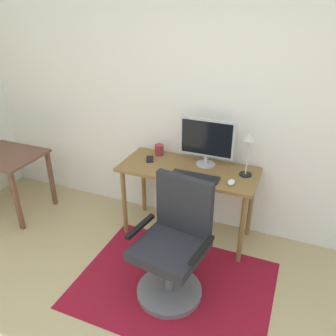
{
  "coord_description": "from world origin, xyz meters",
  "views": [
    {
      "loc": [
        0.81,
        -0.84,
        2.17
      ],
      "look_at": [
        -0.2,
        1.6,
        0.84
      ],
      "focal_mm": 36.55,
      "sensor_mm": 36.0,
      "label": 1
    }
  ],
  "objects_px": {
    "monitor": "(207,139)",
    "cell_phone": "(150,159)",
    "office_chair": "(173,250)",
    "computer_mouse": "(231,182)",
    "coffee_cup": "(159,150)",
    "side_table": "(8,164)",
    "desk_lamp": "(249,146)",
    "desk": "(188,177)",
    "keyboard": "(195,177)"
  },
  "relations": [
    {
      "from": "cell_phone",
      "to": "desk_lamp",
      "type": "height_order",
      "value": "desk_lamp"
    },
    {
      "from": "computer_mouse",
      "to": "office_chair",
      "type": "xyz_separation_m",
      "value": [
        -0.28,
        -0.61,
        -0.35
      ]
    },
    {
      "from": "keyboard",
      "to": "side_table",
      "type": "xyz_separation_m",
      "value": [
        -2.03,
        -0.18,
        -0.17
      ]
    },
    {
      "from": "keyboard",
      "to": "computer_mouse",
      "type": "height_order",
      "value": "computer_mouse"
    },
    {
      "from": "monitor",
      "to": "coffee_cup",
      "type": "height_order",
      "value": "monitor"
    },
    {
      "from": "desk",
      "to": "cell_phone",
      "type": "bearing_deg",
      "value": 175.01
    },
    {
      "from": "computer_mouse",
      "to": "coffee_cup",
      "type": "xyz_separation_m",
      "value": [
        -0.81,
        0.32,
        0.04
      ]
    },
    {
      "from": "computer_mouse",
      "to": "cell_phone",
      "type": "relative_size",
      "value": 0.74
    },
    {
      "from": "side_table",
      "to": "desk",
      "type": "bearing_deg",
      "value": 9.69
    },
    {
      "from": "coffee_cup",
      "to": "office_chair",
      "type": "height_order",
      "value": "office_chair"
    },
    {
      "from": "desk",
      "to": "desk_lamp",
      "type": "height_order",
      "value": "desk_lamp"
    },
    {
      "from": "computer_mouse",
      "to": "desk_lamp",
      "type": "bearing_deg",
      "value": 68.54
    },
    {
      "from": "desk_lamp",
      "to": "office_chair",
      "type": "height_order",
      "value": "desk_lamp"
    },
    {
      "from": "monitor",
      "to": "computer_mouse",
      "type": "bearing_deg",
      "value": -41.42
    },
    {
      "from": "desk_lamp",
      "to": "computer_mouse",
      "type": "bearing_deg",
      "value": -111.46
    },
    {
      "from": "keyboard",
      "to": "desk_lamp",
      "type": "xyz_separation_m",
      "value": [
        0.4,
        0.21,
        0.28
      ]
    },
    {
      "from": "desk",
      "to": "coffee_cup",
      "type": "bearing_deg",
      "value": 154.77
    },
    {
      "from": "coffee_cup",
      "to": "desk_lamp",
      "type": "relative_size",
      "value": 0.27
    },
    {
      "from": "desk",
      "to": "desk_lamp",
      "type": "distance_m",
      "value": 0.64
    },
    {
      "from": "computer_mouse",
      "to": "coffee_cup",
      "type": "distance_m",
      "value": 0.87
    },
    {
      "from": "desk",
      "to": "desk_lamp",
      "type": "xyz_separation_m",
      "value": [
        0.52,
        0.07,
        0.38
      ]
    },
    {
      "from": "monitor",
      "to": "side_table",
      "type": "distance_m",
      "value": 2.14
    },
    {
      "from": "desk_lamp",
      "to": "side_table",
      "type": "height_order",
      "value": "desk_lamp"
    },
    {
      "from": "desk_lamp",
      "to": "office_chair",
      "type": "bearing_deg",
      "value": -114.15
    },
    {
      "from": "monitor",
      "to": "cell_phone",
      "type": "xyz_separation_m",
      "value": [
        -0.54,
        -0.1,
        -0.25
      ]
    },
    {
      "from": "keyboard",
      "to": "desk_lamp",
      "type": "bearing_deg",
      "value": 27.83
    },
    {
      "from": "monitor",
      "to": "coffee_cup",
      "type": "distance_m",
      "value": 0.54
    },
    {
      "from": "computer_mouse",
      "to": "cell_phone",
      "type": "bearing_deg",
      "value": 168.3
    },
    {
      "from": "desk",
      "to": "coffee_cup",
      "type": "height_order",
      "value": "coffee_cup"
    },
    {
      "from": "computer_mouse",
      "to": "monitor",
      "type": "bearing_deg",
      "value": 138.58
    },
    {
      "from": "cell_phone",
      "to": "side_table",
      "type": "xyz_separation_m",
      "value": [
        -1.51,
        -0.36,
        -0.17
      ]
    },
    {
      "from": "monitor",
      "to": "computer_mouse",
      "type": "relative_size",
      "value": 4.93
    },
    {
      "from": "monitor",
      "to": "desk_lamp",
      "type": "xyz_separation_m",
      "value": [
        0.39,
        -0.07,
        0.03
      ]
    },
    {
      "from": "desk",
      "to": "monitor",
      "type": "distance_m",
      "value": 0.4
    },
    {
      "from": "desk",
      "to": "computer_mouse",
      "type": "height_order",
      "value": "computer_mouse"
    },
    {
      "from": "desk",
      "to": "monitor",
      "type": "relative_size",
      "value": 2.5
    },
    {
      "from": "office_chair",
      "to": "cell_phone",
      "type": "bearing_deg",
      "value": 134.53
    },
    {
      "from": "coffee_cup",
      "to": "desk_lamp",
      "type": "distance_m",
      "value": 0.93
    },
    {
      "from": "keyboard",
      "to": "cell_phone",
      "type": "distance_m",
      "value": 0.56
    },
    {
      "from": "desk",
      "to": "coffee_cup",
      "type": "distance_m",
      "value": 0.44
    },
    {
      "from": "cell_phone",
      "to": "office_chair",
      "type": "height_order",
      "value": "office_chair"
    },
    {
      "from": "coffee_cup",
      "to": "monitor",
      "type": "bearing_deg",
      "value": -4.74
    },
    {
      "from": "cell_phone",
      "to": "office_chair",
      "type": "relative_size",
      "value": 0.14
    },
    {
      "from": "keyboard",
      "to": "coffee_cup",
      "type": "height_order",
      "value": "coffee_cup"
    },
    {
      "from": "monitor",
      "to": "cell_phone",
      "type": "relative_size",
      "value": 3.66
    },
    {
      "from": "desk",
      "to": "office_chair",
      "type": "height_order",
      "value": "office_chair"
    },
    {
      "from": "desk",
      "to": "office_chair",
      "type": "distance_m",
      "value": 0.8
    },
    {
      "from": "desk_lamp",
      "to": "coffee_cup",
      "type": "bearing_deg",
      "value": 173.04
    },
    {
      "from": "computer_mouse",
      "to": "desk",
      "type": "bearing_deg",
      "value": 162.26
    },
    {
      "from": "coffee_cup",
      "to": "side_table",
      "type": "distance_m",
      "value": 1.64
    }
  ]
}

